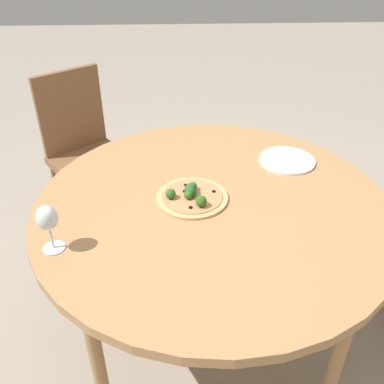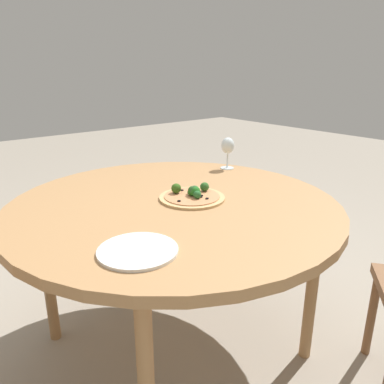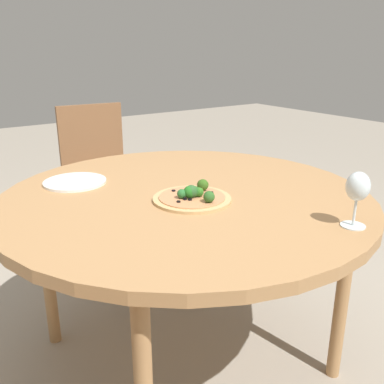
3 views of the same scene
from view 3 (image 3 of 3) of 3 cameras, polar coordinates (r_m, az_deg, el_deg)
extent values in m
plane|color=gray|center=(1.92, -0.76, -20.98)|extent=(12.00, 12.00, 0.00)
cylinder|color=#A87A4C|center=(1.56, -0.87, -0.80)|extent=(1.34, 1.34, 0.04)
cylinder|color=#A87A4C|center=(1.72, 19.35, -13.31)|extent=(0.05, 0.05, 0.68)
cylinder|color=#A87A4C|center=(2.23, 2.05, -4.51)|extent=(0.05, 0.05, 0.68)
cylinder|color=#A87A4C|center=(1.90, -18.74, -9.96)|extent=(0.05, 0.05, 0.68)
cube|color=brown|center=(2.53, -11.61, -0.11)|extent=(0.44, 0.44, 0.04)
cube|color=brown|center=(2.63, -13.23, 6.26)|extent=(0.07, 0.38, 0.47)
cylinder|color=brown|center=(2.42, -13.86, -6.86)|extent=(0.04, 0.04, 0.40)
cylinder|color=brown|center=(2.51, -6.37, -5.38)|extent=(0.04, 0.04, 0.40)
cylinder|color=brown|center=(2.72, -15.83, -4.07)|extent=(0.04, 0.04, 0.40)
cylinder|color=brown|center=(2.81, -9.10, -2.85)|extent=(0.04, 0.04, 0.40)
cylinder|color=tan|center=(1.48, 0.00, -0.91)|extent=(0.27, 0.27, 0.01)
cylinder|color=tan|center=(1.48, 0.00, -0.66)|extent=(0.23, 0.23, 0.00)
sphere|color=#2C661D|center=(1.47, 0.94, 0.00)|extent=(0.03, 0.03, 0.03)
sphere|color=#1E5D18|center=(1.47, -0.03, 0.01)|extent=(0.03, 0.03, 0.03)
sphere|color=#315819|center=(1.53, 1.44, 0.95)|extent=(0.04, 0.04, 0.04)
sphere|color=#2C5A23|center=(1.42, 2.29, -0.64)|extent=(0.04, 0.04, 0.04)
sphere|color=#27632C|center=(1.46, -1.39, -0.23)|extent=(0.03, 0.03, 0.03)
sphere|color=#23591F|center=(1.47, 0.31, 0.08)|extent=(0.04, 0.04, 0.04)
sphere|color=#275E23|center=(1.47, -0.23, -0.20)|extent=(0.03, 0.03, 0.03)
sphere|color=#226920|center=(1.46, -0.33, 0.03)|extent=(0.04, 0.04, 0.04)
sphere|color=#2B5929|center=(1.46, -0.12, 0.09)|extent=(0.04, 0.04, 0.04)
sphere|color=#2C5423|center=(1.48, 0.12, 0.00)|extent=(0.03, 0.03, 0.03)
cylinder|color=black|center=(1.45, -0.95, -0.96)|extent=(0.01, 0.01, 0.00)
cylinder|color=black|center=(1.52, 2.62, -0.04)|extent=(0.01, 0.01, 0.00)
cylinder|color=black|center=(1.53, -2.47, 0.19)|extent=(0.01, 0.01, 0.00)
cylinder|color=black|center=(1.42, -1.81, -1.29)|extent=(0.01, 0.01, 0.00)
cylinder|color=black|center=(1.44, -0.27, -1.02)|extent=(0.01, 0.01, 0.00)
cylinder|color=silver|center=(1.36, 20.65, -4.22)|extent=(0.07, 0.07, 0.00)
cylinder|color=silver|center=(1.34, 20.85, -2.62)|extent=(0.01, 0.01, 0.08)
ellipsoid|color=silver|center=(1.32, 21.26, 0.71)|extent=(0.07, 0.07, 0.09)
cylinder|color=silver|center=(1.73, -15.34, 1.32)|extent=(0.24, 0.24, 0.01)
camera|label=1|loc=(2.42, 31.08, 26.58)|focal=40.00mm
camera|label=2|loc=(2.10, -45.79, 13.80)|focal=35.00mm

